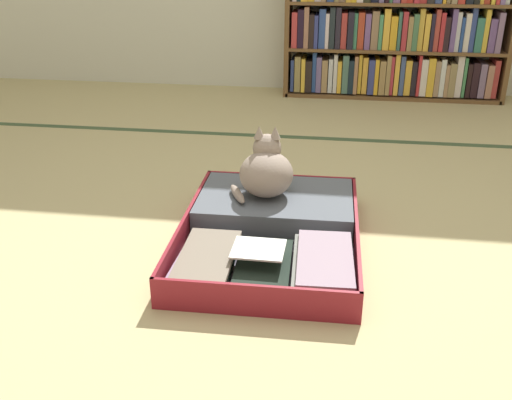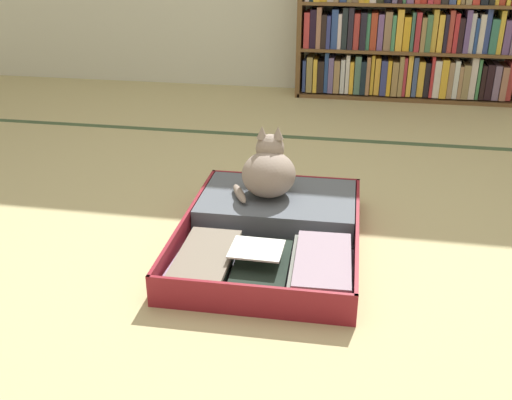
# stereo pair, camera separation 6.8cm
# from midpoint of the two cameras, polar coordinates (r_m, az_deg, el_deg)

# --- Properties ---
(ground_plane) EXTENTS (10.00, 10.00, 0.00)m
(ground_plane) POSITION_cam_midpoint_polar(r_m,az_deg,el_deg) (2.03, 2.00, -5.57)
(ground_plane) COLOR tan
(tatami_border) EXTENTS (4.80, 0.05, 0.00)m
(tatami_border) POSITION_cam_midpoint_polar(r_m,az_deg,el_deg) (3.22, 4.59, 6.07)
(tatami_border) COLOR #3D5334
(tatami_border) RESTS_ON ground_plane
(bookshelf) EXTENTS (1.44, 0.24, 0.93)m
(bookshelf) POSITION_cam_midpoint_polar(r_m,az_deg,el_deg) (4.06, 12.92, 15.98)
(bookshelf) COLOR brown
(bookshelf) RESTS_ON ground_plane
(open_suitcase) EXTENTS (0.63, 0.86, 0.11)m
(open_suitcase) POSITION_cam_midpoint_polar(r_m,az_deg,el_deg) (2.13, 0.70, -2.69)
(open_suitcase) COLOR maroon
(open_suitcase) RESTS_ON ground_plane
(black_cat) EXTENTS (0.26, 0.25, 0.26)m
(black_cat) POSITION_cam_midpoint_polar(r_m,az_deg,el_deg) (2.21, 0.11, 2.86)
(black_cat) COLOR gray
(black_cat) RESTS_ON open_suitcase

